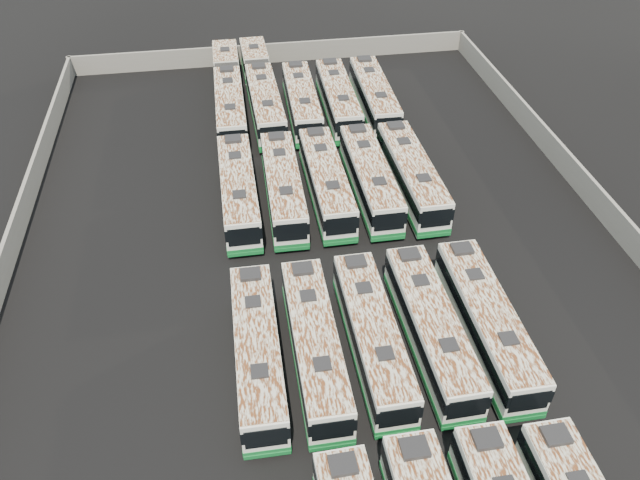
{
  "coord_description": "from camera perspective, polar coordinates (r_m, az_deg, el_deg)",
  "views": [
    {
      "loc": [
        -5.84,
        -32.1,
        30.14
      ],
      "look_at": [
        -0.27,
        1.77,
        1.6
      ],
      "focal_mm": 35.0,
      "sensor_mm": 36.0,
      "label": 1
    }
  ],
  "objects": [
    {
      "name": "bus_midback_far_left",
      "position": [
        49.6,
        -7.45,
        4.53
      ],
      "size": [
        2.68,
        12.56,
        3.54
      ],
      "rotation": [
        0.0,
        0.0,
        0.0
      ],
      "color": "silver",
      "rests_on": "ground"
    },
    {
      "name": "ground",
      "position": [
        44.42,
        0.71,
        -2.99
      ],
      "size": [
        140.0,
        140.0,
        0.0
      ],
      "primitive_type": "plane",
      "color": "black",
      "rests_on": "ground"
    },
    {
      "name": "perimeter_wall",
      "position": [
        43.68,
        0.72,
        -1.93
      ],
      "size": [
        45.2,
        73.2,
        2.2
      ],
      "color": "slate",
      "rests_on": "ground"
    },
    {
      "name": "bus_midfront_left",
      "position": [
        37.43,
        -0.48,
        -9.57
      ],
      "size": [
        2.61,
        12.2,
        3.44
      ],
      "rotation": [
        0.0,
        0.0,
        -0.0
      ],
      "color": "silver",
      "rests_on": "ground"
    },
    {
      "name": "bus_midback_left",
      "position": [
        49.7,
        -3.38,
        4.89
      ],
      "size": [
        2.88,
        12.5,
        3.51
      ],
      "rotation": [
        0.0,
        0.0,
        -0.02
      ],
      "color": "silver",
      "rests_on": "ground"
    },
    {
      "name": "bus_back_far_left",
      "position": [
        64.46,
        -8.34,
        13.25
      ],
      "size": [
        2.87,
        19.55,
        3.54
      ],
      "rotation": [
        0.0,
        0.0,
        -0.01
      ],
      "color": "silver",
      "rests_on": "ground"
    },
    {
      "name": "bus_midfront_center",
      "position": [
        38.05,
        4.82,
        -8.72
      ],
      "size": [
        2.63,
        12.13,
        3.42
      ],
      "rotation": [
        0.0,
        0.0,
        0.01
      ],
      "color": "silver",
      "rests_on": "ground"
    },
    {
      "name": "bus_midback_right",
      "position": [
        50.77,
        4.61,
        5.68
      ],
      "size": [
        2.66,
        12.55,
        3.54
      ],
      "rotation": [
        0.0,
        0.0,
        0.0
      ],
      "color": "silver",
      "rests_on": "ground"
    },
    {
      "name": "bus_midfront_far_right",
      "position": [
        39.95,
        14.99,
        -7.25
      ],
      "size": [
        2.63,
        12.4,
        3.5
      ],
      "rotation": [
        0.0,
        0.0,
        0.0
      ],
      "color": "silver",
      "rests_on": "ground"
    },
    {
      "name": "bus_back_right",
      "position": [
        62.41,
        1.67,
        12.73
      ],
      "size": [
        2.9,
        12.65,
        3.55
      ],
      "rotation": [
        0.0,
        0.0,
        -0.02
      ],
      "color": "silver",
      "rests_on": "ground"
    },
    {
      "name": "bus_midfront_far_left",
      "position": [
        37.3,
        -5.72,
        -10.1
      ],
      "size": [
        2.72,
        12.16,
        3.42
      ],
      "rotation": [
        0.0,
        0.0,
        -0.01
      ],
      "color": "silver",
      "rests_on": "ground"
    },
    {
      "name": "bus_back_far_right",
      "position": [
        63.13,
        4.97,
        12.94
      ],
      "size": [
        2.97,
        12.73,
        3.57
      ],
      "rotation": [
        0.0,
        0.0,
        -0.02
      ],
      "color": "silver",
      "rests_on": "ground"
    },
    {
      "name": "bus_midfront_right",
      "position": [
        38.9,
        10.12,
        -7.92
      ],
      "size": [
        2.78,
        12.32,
        3.46
      ],
      "rotation": [
        0.0,
        0.0,
        0.01
      ],
      "color": "silver",
      "rests_on": "ground"
    },
    {
      "name": "bus_midback_center",
      "position": [
        50.18,
        0.58,
        5.36
      ],
      "size": [
        2.71,
        12.54,
        3.53
      ],
      "rotation": [
        0.0,
        0.0,
        0.0
      ],
      "color": "silver",
      "rests_on": "ground"
    },
    {
      "name": "bus_back_left",
      "position": [
        64.68,
        -5.37,
        13.6
      ],
      "size": [
        2.99,
        19.73,
        3.57
      ],
      "rotation": [
        0.0,
        0.0,
        0.02
      ],
      "color": "silver",
      "rests_on": "ground"
    },
    {
      "name": "bus_midback_far_right",
      "position": [
        51.49,
        8.37,
        5.92
      ],
      "size": [
        2.83,
        12.7,
        3.57
      ],
      "rotation": [
        0.0,
        0.0,
        0.01
      ],
      "color": "silver",
      "rests_on": "ground"
    },
    {
      "name": "bus_back_center",
      "position": [
        61.95,
        -1.68,
        12.49
      ],
      "size": [
        2.93,
        12.51,
        3.51
      ],
      "rotation": [
        0.0,
        0.0,
        -0.02
      ],
      "color": "silver",
      "rests_on": "ground"
    }
  ]
}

